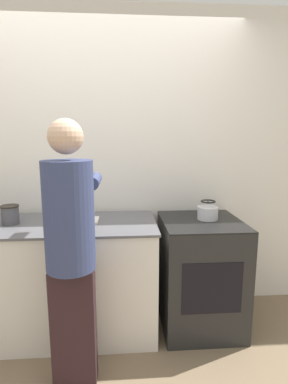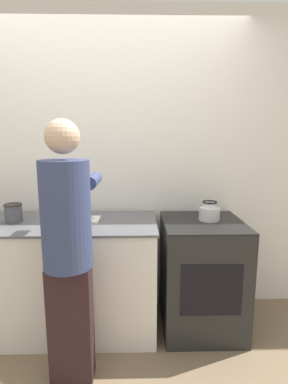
# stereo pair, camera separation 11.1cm
# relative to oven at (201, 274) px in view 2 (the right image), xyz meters

# --- Properties ---
(ground_plane) EXTENTS (12.00, 12.00, 0.00)m
(ground_plane) POSITION_rel_oven_xyz_m (-0.85, -0.33, -0.44)
(ground_plane) COLOR #7A664C
(wall_back) EXTENTS (8.00, 0.05, 2.60)m
(wall_back) POSITION_rel_oven_xyz_m (-0.85, 0.40, 0.86)
(wall_back) COLOR white
(wall_back) RESTS_ON ground_plane
(counter) EXTENTS (1.65, 0.68, 0.89)m
(counter) POSITION_rel_oven_xyz_m (-1.19, -0.00, 0.00)
(counter) COLOR silver
(counter) RESTS_ON ground_plane
(oven) EXTENTS (0.62, 0.66, 0.88)m
(oven) POSITION_rel_oven_xyz_m (0.00, 0.00, 0.00)
(oven) COLOR black
(oven) RESTS_ON ground_plane
(person) EXTENTS (0.33, 0.57, 1.63)m
(person) POSITION_rel_oven_xyz_m (-0.93, -0.54, 0.45)
(person) COLOR black
(person) RESTS_ON ground_plane
(cutting_board) EXTENTS (0.33, 0.19, 0.02)m
(cutting_board) POSITION_rel_oven_xyz_m (-0.98, 0.02, 0.45)
(cutting_board) COLOR silver
(cutting_board) RESTS_ON counter
(knife) EXTENTS (0.21, 0.05, 0.01)m
(knife) POSITION_rel_oven_xyz_m (-0.96, 0.03, 0.46)
(knife) COLOR silver
(knife) RESTS_ON cutting_board
(kettle) EXTENTS (0.16, 0.16, 0.15)m
(kettle) POSITION_rel_oven_xyz_m (0.05, 0.03, 0.51)
(kettle) COLOR silver
(kettle) RESTS_ON oven
(canister_jar) EXTENTS (0.13, 0.13, 0.14)m
(canister_jar) POSITION_rel_oven_xyz_m (-1.46, 0.00, 0.52)
(canister_jar) COLOR #4C4C51
(canister_jar) RESTS_ON counter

